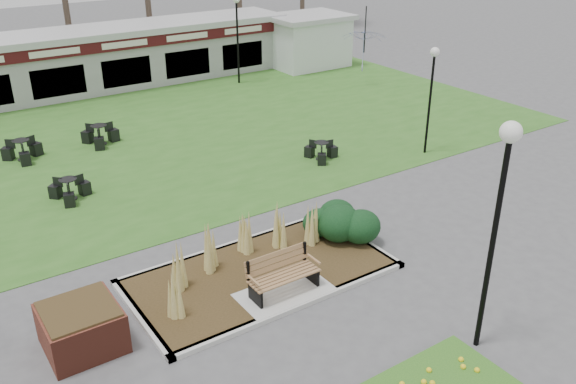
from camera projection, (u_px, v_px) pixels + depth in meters
ground at (288, 299)px, 14.07m from camera, size 100.00×100.00×0.00m
lawn at (111, 145)px, 23.05m from camera, size 34.00×16.00×0.02m
planting_bed at (300, 245)px, 15.57m from camera, size 6.75×3.40×1.27m
park_bench at (282, 273)px, 14.00m from camera, size 1.70×0.66×0.93m
brick_planter at (82, 327)px, 12.38m from camera, size 1.50×1.50×0.95m
food_pavilion at (48, 65)px, 28.38m from camera, size 24.60×3.40×2.90m
service_hut at (308, 40)px, 33.76m from camera, size 4.40×3.40×2.83m
lamp_post_near_right at (501, 190)px, 11.12m from camera, size 0.40×0.40×4.86m
lamp_post_mid_right at (432, 77)px, 21.16m from camera, size 0.32×0.32×3.86m
lamp_post_far_right at (237, 20)px, 29.75m from camera, size 0.36×0.36×4.30m
bistro_set_a at (23, 153)px, 21.60m from camera, size 1.40×1.28×0.75m
bistro_set_b at (100, 138)px, 23.00m from camera, size 1.33×1.41×0.76m
bistro_set_c at (70, 192)px, 18.71m from camera, size 1.23×1.25×0.68m
bistro_set_d at (321, 154)px, 21.65m from camera, size 1.11×1.22×0.65m
patio_umbrella at (364, 51)px, 29.77m from camera, size 2.55×2.59×2.79m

